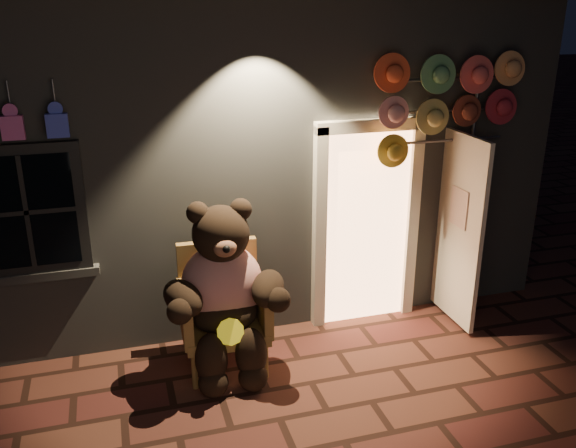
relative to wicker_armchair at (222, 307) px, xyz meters
name	(u,v)px	position (x,y,z in m)	size (l,w,h in m)	color
ground	(280,419)	(0.28, -1.03, -0.58)	(60.00, 60.00, 0.00)	#542C20
shop_building	(198,125)	(0.28, 2.96, 1.16)	(7.30, 5.95, 3.51)	slate
wicker_armchair	(222,307)	(0.00, 0.00, 0.00)	(0.82, 0.74, 1.16)	olive
teddy_bear	(224,291)	(0.00, -0.15, 0.23)	(1.21, 0.95, 1.67)	#AB1812
hat_rack	(446,104)	(2.34, 0.25, 1.76)	(1.58, 0.22, 2.79)	#59595E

